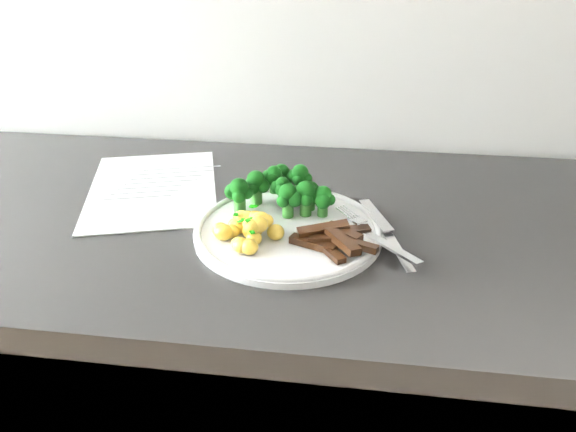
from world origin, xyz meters
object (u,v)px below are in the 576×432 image
at_px(recipe_paper, 153,188).
at_px(knife, 391,242).
at_px(potatoes, 248,228).
at_px(broccoli, 285,188).
at_px(plate, 288,230).
at_px(fork, 378,237).
at_px(beef_strips, 334,237).
at_px(counter, 300,426).

height_order(recipe_paper, knife, knife).
xyz_separation_m(potatoes, knife, (0.20, 0.02, -0.02)).
bearing_deg(knife, broccoli, 153.72).
distance_m(plate, fork, 0.13).
xyz_separation_m(plate, potatoes, (-0.05, -0.03, 0.02)).
distance_m(plate, beef_strips, 0.08).
bearing_deg(recipe_paper, knife, -19.11).
bearing_deg(potatoes, plate, 32.19).
bearing_deg(knife, counter, 155.38).
xyz_separation_m(counter, beef_strips, (0.05, -0.08, 0.46)).
xyz_separation_m(broccoli, fork, (0.14, -0.08, -0.02)).
xyz_separation_m(potatoes, fork, (0.18, 0.01, -0.01)).
height_order(recipe_paper, fork, fork).
height_order(potatoes, fork, potatoes).
bearing_deg(potatoes, beef_strips, -0.40).
xyz_separation_m(broccoli, beef_strips, (0.08, -0.10, -0.02)).
distance_m(beef_strips, knife, 0.08).
bearing_deg(broccoli, beef_strips, -49.78).
xyz_separation_m(counter, potatoes, (-0.07, -0.08, 0.47)).
relative_size(recipe_paper, broccoli, 2.04).
height_order(beef_strips, fork, beef_strips).
distance_m(counter, broccoli, 0.49).
xyz_separation_m(counter, fork, (0.11, -0.06, 0.46)).
height_order(counter, plate, plate).
xyz_separation_m(plate, beef_strips, (0.07, -0.03, 0.01)).
bearing_deg(recipe_paper, plate, -26.07).
relative_size(beef_strips, knife, 0.63).
bearing_deg(beef_strips, knife, 12.79).
bearing_deg(plate, potatoes, -147.81).
relative_size(plate, fork, 1.78).
distance_m(broccoli, knife, 0.18).
xyz_separation_m(counter, plate, (-0.02, -0.04, 0.45)).
height_order(fork, knife, fork).
height_order(counter, broccoli, broccoli).
height_order(potatoes, knife, potatoes).
xyz_separation_m(counter, broccoli, (-0.03, 0.02, 0.48)).
bearing_deg(knife, recipe_paper, 160.89).
relative_size(broccoli, beef_strips, 1.37).
relative_size(recipe_paper, fork, 2.23).
xyz_separation_m(broccoli, knife, (0.16, -0.08, -0.03)).
bearing_deg(knife, potatoes, -175.12).
distance_m(recipe_paper, broccoli, 0.24).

